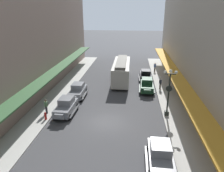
{
  "coord_description": "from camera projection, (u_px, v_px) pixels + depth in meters",
  "views": [
    {
      "loc": [
        2.54,
        -19.06,
        11.03
      ],
      "look_at": [
        0.0,
        6.0,
        1.8
      ],
      "focal_mm": 33.71,
      "sensor_mm": 36.0,
      "label": 1
    }
  ],
  "objects": [
    {
      "name": "ground_plane",
      "position": [
        106.0,
        122.0,
        21.84
      ],
      "size": [
        200.0,
        200.0,
        0.0
      ],
      "primitive_type": "plane",
      "color": "#424244"
    },
    {
      "name": "sidewalk_left",
      "position": [
        37.0,
        118.0,
        22.53
      ],
      "size": [
        3.0,
        60.0,
        0.15
      ],
      "primitive_type": "cube",
      "color": "#B7B5AD",
      "rests_on": "ground"
    },
    {
      "name": "sidewalk_right",
      "position": [
        180.0,
        125.0,
        21.1
      ],
      "size": [
        3.0,
        60.0,
        0.15
      ],
      "primitive_type": "cube",
      "color": "#B7B5AD",
      "rests_on": "ground"
    },
    {
      "name": "parked_car_0",
      "position": [
        147.0,
        85.0,
        29.75
      ],
      "size": [
        2.22,
        4.29,
        1.84
      ],
      "color": "#193D23",
      "rests_on": "ground"
    },
    {
      "name": "parked_car_1",
      "position": [
        66.0,
        106.0,
        23.29
      ],
      "size": [
        2.24,
        4.3,
        1.84
      ],
      "color": "slate",
      "rests_on": "ground"
    },
    {
      "name": "parked_car_2",
      "position": [
        161.0,
        156.0,
        15.37
      ],
      "size": [
        2.18,
        4.28,
        1.84
      ],
      "color": "slate",
      "rests_on": "ground"
    },
    {
      "name": "parked_car_3",
      "position": [
        145.0,
        75.0,
        34.21
      ],
      "size": [
        2.19,
        4.28,
        1.84
      ],
      "color": "black",
      "rests_on": "ground"
    },
    {
      "name": "parked_car_4",
      "position": [
        78.0,
        90.0,
        27.72
      ],
      "size": [
        2.17,
        4.27,
        1.84
      ],
      "color": "slate",
      "rests_on": "ground"
    },
    {
      "name": "streetcar",
      "position": [
        121.0,
        70.0,
        33.47
      ],
      "size": [
        2.61,
        9.62,
        3.46
      ],
      "color": "#ADA899",
      "rests_on": "ground"
    },
    {
      "name": "lamp_post_with_clock",
      "position": [
        169.0,
        91.0,
        21.99
      ],
      "size": [
        1.42,
        0.44,
        5.16
      ],
      "color": "black",
      "rests_on": "sidewalk_right"
    },
    {
      "name": "fire_hydrant",
      "position": [
        46.0,
        116.0,
        21.94
      ],
      "size": [
        0.24,
        0.24,
        0.82
      ],
      "color": "#B21E19",
      "rests_on": "sidewalk_left"
    },
    {
      "name": "pedestrian_0",
      "position": [
        160.0,
        83.0,
        30.21
      ],
      "size": [
        0.36,
        0.28,
        1.67
      ],
      "color": "#4C4238",
      "rests_on": "sidewalk_right"
    },
    {
      "name": "pedestrian_1",
      "position": [
        155.0,
        67.0,
        38.67
      ],
      "size": [
        0.36,
        0.24,
        1.64
      ],
      "color": "#4C4238",
      "rests_on": "sidewalk_right"
    },
    {
      "name": "pedestrian_2",
      "position": [
        46.0,
        106.0,
        23.04
      ],
      "size": [
        0.36,
        0.28,
        1.67
      ],
      "color": "#2D2D33",
      "rests_on": "sidewalk_left"
    }
  ]
}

